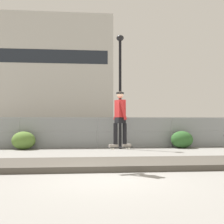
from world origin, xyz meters
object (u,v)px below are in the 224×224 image
(shrub_left, at_px, (24,140))
(shrub_center, at_px, (182,140))
(parked_car_near, at_px, (27,133))
(parked_car_mid, at_px, (130,132))
(skateboard, at_px, (120,147))
(street_lamp, at_px, (120,78))
(skater, at_px, (120,116))

(shrub_left, bearing_deg, shrub_center, -0.13)
(parked_car_near, height_order, parked_car_mid, same)
(parked_car_near, distance_m, parked_car_mid, 6.98)
(parked_car_near, bearing_deg, skateboard, -64.81)
(street_lamp, distance_m, shrub_center, 5.25)
(parked_car_mid, xyz_separation_m, shrub_left, (-6.64, -3.00, -0.32))
(street_lamp, relative_size, shrub_left, 5.04)
(skater, distance_m, parked_car_mid, 11.15)
(street_lamp, relative_size, shrub_center, 5.05)
(parked_car_mid, bearing_deg, shrub_left, -155.68)
(skater, xyz_separation_m, parked_car_near, (-4.92, 10.47, -0.93))
(street_lamp, height_order, parked_car_mid, street_lamp)
(parked_car_near, bearing_deg, skater, -64.81)
(skater, distance_m, shrub_center, 9.28)
(parked_car_near, distance_m, shrub_center, 9.98)
(parked_car_near, bearing_deg, parked_car_mid, 3.69)
(shrub_left, bearing_deg, skateboard, -59.91)
(parked_car_near, height_order, shrub_left, parked_car_near)
(skateboard, bearing_deg, parked_car_mid, 79.38)
(skateboard, xyz_separation_m, street_lamp, (0.96, 7.76, 3.40))
(skateboard, relative_size, shrub_left, 0.62)
(street_lamp, xyz_separation_m, parked_car_near, (-5.88, 2.71, -3.35))
(skateboard, relative_size, parked_car_mid, 0.19)
(parked_car_mid, xyz_separation_m, shrub_center, (2.67, -3.02, -0.32))
(parked_car_near, distance_m, shrub_left, 2.59)
(skater, relative_size, street_lamp, 0.26)
(street_lamp, xyz_separation_m, parked_car_mid, (1.09, 3.16, -3.35))
(shrub_left, bearing_deg, street_lamp, -1.62)
(parked_car_mid, height_order, shrub_left, parked_car_mid)
(parked_car_near, xyz_separation_m, shrub_left, (0.33, -2.55, -0.32))
(skater, bearing_deg, shrub_center, 59.17)
(skateboard, distance_m, skater, 0.98)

